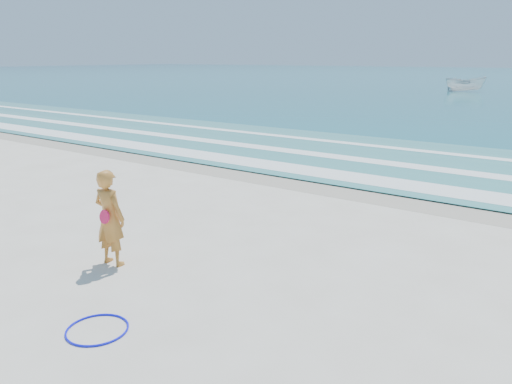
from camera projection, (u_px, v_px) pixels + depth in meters
The scene contains 9 objects.
ground at pixel (111, 296), 8.57m from camera, with size 400.00×400.00×0.00m, color silver.
wet_sand at pixel (343, 188), 15.65m from camera, with size 400.00×2.40×0.00m, color #B2A893.
shallow at pixel (399, 160), 19.57m from camera, with size 400.00×10.00×0.01m, color #59B7AD.
foam_near at pixel (360, 178), 16.66m from camera, with size 400.00×1.40×0.01m, color white.
foam_mid at pixel (392, 163), 18.94m from camera, with size 400.00×0.90×0.01m, color white.
foam_far at pixel (420, 151), 21.53m from camera, with size 400.00×0.60×0.01m, color white.
hoop at pixel (97, 329), 7.48m from camera, with size 0.93×0.93×0.03m, color #0D11F5.
boat at pixel (466, 84), 58.01m from camera, with size 1.68×4.46×1.72m, color silver.
woman at pixel (110, 218), 9.66m from camera, with size 0.73×0.52×1.91m.
Camera 1 is at (6.55, -4.91, 3.97)m, focal length 35.00 mm.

